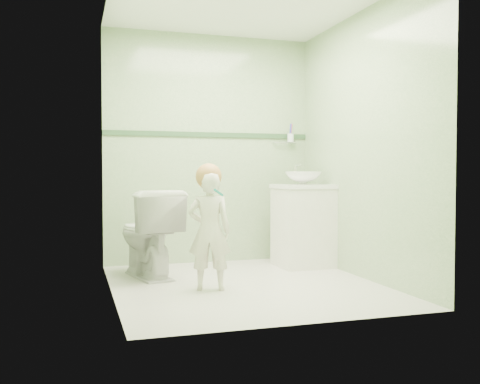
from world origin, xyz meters
name	(u,v)px	position (x,y,z in m)	size (l,w,h in m)	color
ground	(245,285)	(0.00, 0.00, 0.00)	(2.50, 2.50, 0.00)	beige
room_shell	(245,143)	(0.00, 0.00, 1.20)	(2.50, 2.54, 2.40)	#8AB07D
trim_stripe	(209,135)	(0.00, 1.24, 1.35)	(2.20, 0.02, 0.05)	#2F5131
vanity	(303,227)	(0.84, 0.70, 0.40)	(0.52, 0.50, 0.80)	white
counter	(303,186)	(0.84, 0.70, 0.81)	(0.54, 0.52, 0.04)	white
basin	(303,178)	(0.84, 0.70, 0.89)	(0.37, 0.37, 0.13)	white
faucet	(296,170)	(0.84, 0.89, 0.97)	(0.03, 0.13, 0.18)	silver
cup_holder	(290,138)	(0.89, 1.18, 1.33)	(0.26, 0.07, 0.21)	silver
toilet	(148,233)	(-0.74, 0.58, 0.40)	(0.45, 0.78, 0.79)	white
toddler	(209,231)	(-0.34, -0.10, 0.48)	(0.35, 0.23, 0.95)	beige
hair_cap	(209,176)	(-0.34, -0.08, 0.92)	(0.21, 0.21, 0.21)	#B67D40
teal_toothbrush	(218,192)	(-0.30, -0.24, 0.80)	(0.11, 0.14, 0.08)	#088379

